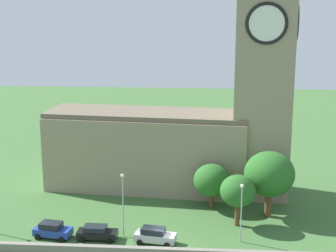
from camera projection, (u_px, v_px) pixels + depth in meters
The scene contains 11 objects.
ground_plane at pixel (172, 198), 74.41m from camera, with size 200.00×200.00×0.00m, color #3D6633.
church at pixel (194, 118), 75.54m from camera, with size 36.59×12.28×35.53m.
quay_barrier at pixel (162, 252), 57.18m from camera, with size 45.19×0.70×1.00m, color gray.
car_blue at pixel (52, 230), 61.73m from camera, with size 4.65×2.83×1.89m.
car_black at pixel (97, 233), 61.28m from camera, with size 4.72×2.25×1.68m.
car_silver at pixel (155, 236), 60.22m from camera, with size 4.97×2.71×1.91m.
streetlamp_west_mid at pixel (123, 196), 61.05m from camera, with size 0.44×0.44×7.84m.
streetlamp_central at pixel (242, 204), 59.71m from camera, with size 0.44×0.44×7.11m.
tree_riverside_west at pixel (269, 174), 66.87m from camera, with size 6.48×6.48×8.70m.
tree_by_tower at pixel (212, 180), 70.15m from camera, with size 4.89×4.89×6.13m.
tree_riverside_east at pixel (238, 191), 64.31m from camera, with size 4.43×4.43×6.55m.
Camera 1 is at (4.59, -54.93, 27.05)m, focal length 55.84 mm.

